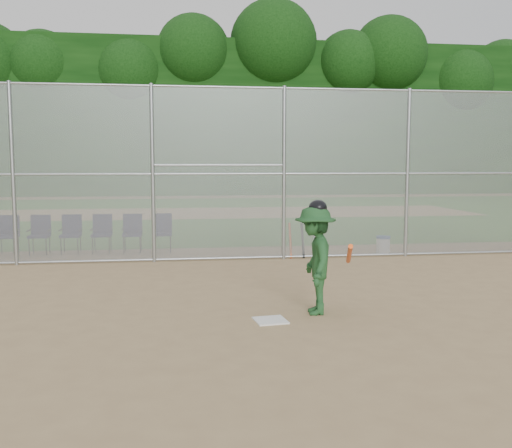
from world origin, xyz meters
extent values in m
plane|color=tan|center=(0.00, 0.00, 0.00)|extent=(100.00, 100.00, 0.00)
plane|color=#2F691F|center=(0.00, 18.00, 0.01)|extent=(100.00, 100.00, 0.00)
plane|color=tan|center=(0.00, 18.00, 0.01)|extent=(24.00, 24.00, 0.00)
cube|color=gray|center=(0.00, 5.00, 2.00)|extent=(16.00, 0.02, 4.00)
cylinder|color=#9EA3A8|center=(0.00, 5.00, 3.95)|extent=(16.00, 0.05, 0.05)
cube|color=black|center=(0.00, 35.00, 5.50)|extent=(80.00, 5.00, 11.00)
cube|color=white|center=(-0.17, -0.24, 0.01)|extent=(0.49, 0.49, 0.02)
imported|color=#1F4E24|center=(0.55, 0.09, 0.81)|extent=(0.73, 1.11, 1.62)
ellipsoid|color=black|center=(0.55, 0.09, 1.59)|extent=(0.27, 0.30, 0.23)
cylinder|color=#E34B15|center=(0.95, -0.31, 0.95)|extent=(0.27, 0.80, 0.40)
cylinder|color=white|center=(3.58, 5.38, 0.20)|extent=(0.33, 0.33, 0.39)
cylinder|color=#23479A|center=(3.58, 5.38, 0.42)|extent=(0.35, 0.35, 0.05)
cylinder|color=#D84C14|center=(1.18, 5.12, 0.42)|extent=(0.06, 0.30, 0.83)
cylinder|color=black|center=(1.48, 5.12, 0.41)|extent=(0.06, 0.33, 0.82)
cylinder|color=#B2B2B7|center=(1.78, 5.12, 0.41)|extent=(0.06, 0.36, 0.82)
camera|label=1|loc=(-1.46, -8.04, 2.22)|focal=40.00mm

